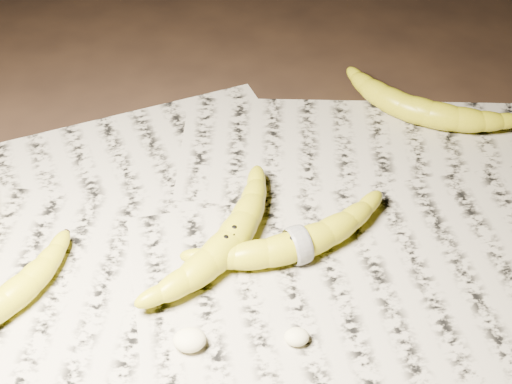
{
  "coord_description": "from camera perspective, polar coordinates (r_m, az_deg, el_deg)",
  "views": [
    {
      "loc": [
        -0.04,
        -0.57,
        0.63
      ],
      "look_at": [
        0.0,
        0.04,
        0.05
      ],
      "focal_mm": 50.0,
      "sensor_mm": 36.0,
      "label": 1
    }
  ],
  "objects": [
    {
      "name": "newspaper_patch",
      "position": [
        0.84,
        -0.8,
        -5.2
      ],
      "size": [
        0.9,
        0.7,
        0.01
      ],
      "primitive_type": "cube",
      "color": "#A49E8D",
      "rests_on": "ground"
    },
    {
      "name": "banana_upper_b",
      "position": [
        1.04,
        11.66,
        6.94
      ],
      "size": [
        0.18,
        0.17,
        0.04
      ],
      "primitive_type": null,
      "rotation": [
        0.0,
        0.0,
        -0.72
      ],
      "color": "yellow",
      "rests_on": "newspaper_patch"
    },
    {
      "name": "flesh_chunk_c",
      "position": [
        0.76,
        3.28,
        -11.33
      ],
      "size": [
        0.03,
        0.02,
        0.02
      ],
      "primitive_type": "ellipsoid",
      "color": "#F6F0BE",
      "rests_on": "newspaper_patch"
    },
    {
      "name": "banana_center",
      "position": [
        0.82,
        -2.18,
        -3.88
      ],
      "size": [
        0.18,
        0.22,
        0.04
      ],
      "primitive_type": null,
      "rotation": [
        0.0,
        0.0,
        0.96
      ],
      "color": "yellow",
      "rests_on": "newspaper_patch"
    },
    {
      "name": "measuring_tape",
      "position": [
        0.82,
        3.37,
        -4.08
      ],
      "size": [
        0.02,
        0.05,
        0.05
      ],
      "primitive_type": "torus",
      "rotation": [
        0.0,
        1.57,
        0.34
      ],
      "color": "white",
      "rests_on": "newspaper_patch"
    },
    {
      "name": "banana_left_b",
      "position": [
        0.82,
        -19.41,
        -8.06
      ],
      "size": [
        0.16,
        0.17,
        0.03
      ],
      "primitive_type": null,
      "rotation": [
        0.0,
        0.0,
        0.79
      ],
      "color": "yellow",
      "rests_on": "newspaper_patch"
    },
    {
      "name": "ground",
      "position": [
        0.86,
        0.04,
        -4.22
      ],
      "size": [
        3.0,
        3.0,
        0.0
      ],
      "primitive_type": "plane",
      "color": "black",
      "rests_on": "ground"
    },
    {
      "name": "banana_upper_a",
      "position": [
        1.03,
        13.85,
        6.25
      ],
      "size": [
        0.21,
        0.15,
        0.04
      ],
      "primitive_type": null,
      "rotation": [
        0.0,
        0.0,
        -0.47
      ],
      "color": "yellow",
      "rests_on": "newspaper_patch"
    },
    {
      "name": "banana_taped",
      "position": [
        0.82,
        3.37,
        -4.08
      ],
      "size": [
        0.23,
        0.13,
        0.04
      ],
      "primitive_type": null,
      "rotation": [
        0.0,
        0.0,
        0.34
      ],
      "color": "yellow",
      "rests_on": "newspaper_patch"
    },
    {
      "name": "flesh_chunk_a",
      "position": [
        0.75,
        -5.35,
        -11.53
      ],
      "size": [
        0.03,
        0.03,
        0.02
      ],
      "primitive_type": "ellipsoid",
      "color": "#F6F0BE",
      "rests_on": "newspaper_patch"
    }
  ]
}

